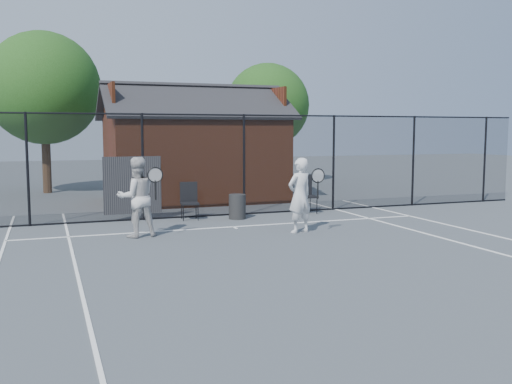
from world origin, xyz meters
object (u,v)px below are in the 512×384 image
object	(u,v)px
player_front	(300,195)
player_back	(137,197)
chair_left	(190,202)
chair_right	(307,195)
waste_bin	(237,207)
clubhouse	(194,156)

from	to	relation	value
player_front	player_back	xyz separation A→B (m)	(-3.86, 0.82, 0.02)
player_back	chair_left	world-z (taller)	player_back
chair_left	chair_right	xyz separation A→B (m)	(3.66, 0.00, 0.05)
player_back	chair_right	distance (m)	5.87
player_back	waste_bin	world-z (taller)	player_back
player_back	chair_left	xyz separation A→B (m)	(1.80, 2.13, -0.44)
clubhouse	chair_right	world-z (taller)	clubhouse
clubhouse	chair_left	bearing A→B (deg)	-106.09
player_front	chair_right	distance (m)	3.38
player_back	waste_bin	xyz separation A→B (m)	(3.11, 1.81, -0.60)
chair_left	clubhouse	bearing A→B (deg)	80.47
player_front	player_back	bearing A→B (deg)	168.03
player_front	chair_left	world-z (taller)	player_front
player_front	chair_left	bearing A→B (deg)	124.93
chair_left	chair_right	bearing A→B (deg)	6.56
clubhouse	player_back	xyz separation A→B (m)	(-3.07, -6.53, -0.65)
chair_left	waste_bin	bearing A→B (deg)	-7.40
chair_right	waste_bin	distance (m)	2.38
player_front	player_back	size ratio (longest dim) A/B	0.98
chair_left	player_front	bearing A→B (deg)	-48.52
clubhouse	waste_bin	size ratio (longest dim) A/B	9.22
clubhouse	chair_left	size ratio (longest dim) A/B	6.29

